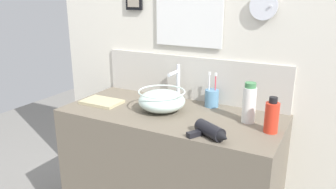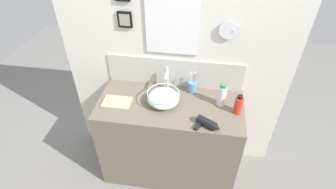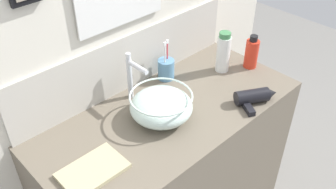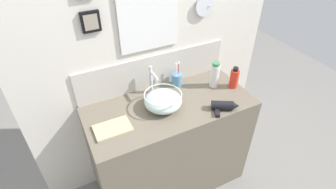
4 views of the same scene
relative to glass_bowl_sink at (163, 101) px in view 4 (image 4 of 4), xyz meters
name	(u,v)px [view 4 (image 4 of 4)]	position (x,y,z in m)	size (l,w,h in m)	color
ground_plane	(170,178)	(0.06, 0.00, -0.92)	(6.00, 6.00, 0.00)	gray
vanity_counter	(170,146)	(0.06, 0.00, -0.49)	(1.20, 0.55, 0.86)	#6B6051
back_panel	(151,35)	(0.05, 0.31, 0.35)	(1.95, 0.10, 2.54)	silver
glass_bowl_sink	(163,101)	(0.00, 0.00, 0.00)	(0.26, 0.26, 0.12)	silver
faucet	(152,79)	(0.00, 0.19, 0.07)	(0.02, 0.13, 0.23)	silver
hair_drier	(224,106)	(0.37, -0.20, -0.03)	(0.21, 0.15, 0.06)	black
toothbrush_cup	(177,79)	(0.22, 0.20, -0.01)	(0.08, 0.08, 0.20)	#598CB2
spray_bottle	(234,78)	(0.59, -0.01, 0.02)	(0.07, 0.07, 0.17)	red
lotion_bottle	(215,75)	(0.47, 0.06, 0.04)	(0.07, 0.07, 0.21)	white
hand_towel	(113,128)	(-0.38, -0.05, -0.05)	(0.23, 0.15, 0.02)	tan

